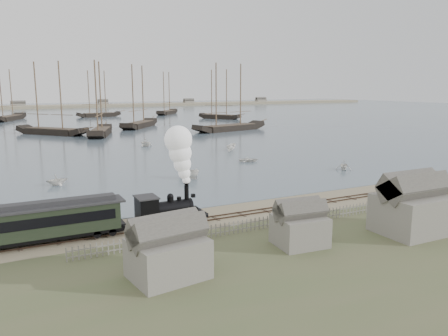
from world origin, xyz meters
name	(u,v)px	position (x,y,z in m)	size (l,w,h in m)	color
ground	(216,212)	(0.00, 0.00, 0.00)	(600.00, 600.00, 0.00)	gray
harbor_water	(50,116)	(0.00, 170.00, 0.03)	(600.00, 336.00, 0.06)	#414F5D
rail_track	(224,217)	(0.00, -2.00, 0.04)	(120.00, 1.80, 0.16)	#3E2D22
picket_fence_west	(183,242)	(-6.50, -7.00, 0.00)	(19.00, 0.10, 1.20)	slate
picket_fence_east	(355,215)	(12.50, -7.50, 0.00)	(15.00, 0.10, 1.20)	slate
shed_left	(169,277)	(-10.00, -13.00, 0.00)	(5.00, 4.00, 4.10)	slate
shed_mid	(299,245)	(2.00, -12.00, 0.00)	(4.00, 3.50, 3.60)	slate
shed_right	(410,232)	(13.00, -14.00, 0.00)	(6.00, 5.00, 5.10)	slate
far_spit	(37,108)	(0.00, 250.00, 0.00)	(500.00, 20.00, 1.80)	tan
locomotive	(179,181)	(-4.84, -2.00, 4.24)	(7.36, 2.75, 9.18)	black
passenger_coach	(45,221)	(-16.99, -2.00, 2.04)	(13.24, 2.55, 3.21)	black
beached_dinghy	(96,223)	(-12.37, 0.58, 0.42)	(4.03, 2.88, 0.83)	white
rowboat_1	(57,180)	(-13.58, 21.07, 0.80)	(2.82, 2.43, 1.48)	white
rowboat_2	(187,173)	(3.76, 17.20, 0.83)	(4.00, 1.50, 1.55)	white
rowboat_3	(249,160)	(18.85, 25.53, 0.41)	(3.40, 2.43, 0.70)	white
rowboat_4	(344,165)	(28.57, 12.04, 0.81)	(2.84, 2.45, 1.50)	white
rowboat_5	(231,147)	(22.30, 38.74, 0.77)	(3.66, 1.38, 1.41)	white
rowboat_7	(146,142)	(8.56, 53.31, 0.94)	(3.33, 2.88, 1.76)	white
schooner_2	(50,98)	(-7.35, 88.88, 10.06)	(22.50, 5.19, 20.00)	black
schooner_3	(139,96)	(20.33, 98.68, 10.06)	(22.58, 5.21, 20.00)	black
schooner_4	(230,97)	(41.66, 76.15, 10.06)	(25.44, 5.87, 20.00)	black
schooner_5	(220,94)	(60.43, 120.75, 10.06)	(18.28, 4.22, 20.00)	black
schooner_7	(7,94)	(-16.95, 151.55, 10.06)	(23.90, 5.51, 20.00)	black
schooner_8	(98,94)	(18.53, 155.08, 10.06)	(18.93, 4.37, 20.00)	black
schooner_9	(167,93)	(51.14, 158.31, 10.06)	(19.87, 4.59, 20.00)	black
schooner_10	(99,98)	(4.24, 80.89, 10.06)	(21.00, 4.85, 20.00)	black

